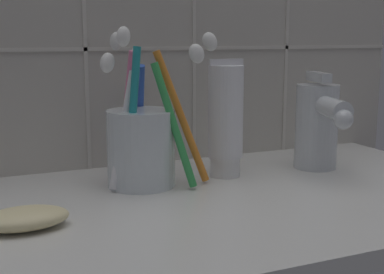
# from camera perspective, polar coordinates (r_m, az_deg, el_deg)

# --- Properties ---
(sink_counter) EXTENTS (0.61, 0.38, 0.02)m
(sink_counter) POSITION_cam_1_polar(r_m,az_deg,el_deg) (0.62, 5.85, -6.83)
(sink_counter) COLOR silver
(sink_counter) RESTS_ON ground
(tile_wall_backsplash) EXTENTS (0.71, 0.02, 0.47)m
(tile_wall_backsplash) POSITION_cam_1_polar(r_m,az_deg,el_deg) (0.76, -1.12, 13.73)
(tile_wall_backsplash) COLOR #B7B2A8
(tile_wall_backsplash) RESTS_ON ground
(toothbrush_cup) EXTENTS (0.15, 0.14, 0.19)m
(toothbrush_cup) POSITION_cam_1_polar(r_m,az_deg,el_deg) (0.63, -5.36, -0.44)
(toothbrush_cup) COLOR silver
(toothbrush_cup) RESTS_ON sink_counter
(toothpaste_tube) EXTENTS (0.05, 0.04, 0.15)m
(toothpaste_tube) POSITION_cam_1_polar(r_m,az_deg,el_deg) (0.67, 3.60, 1.94)
(toothpaste_tube) COLOR white
(toothpaste_tube) RESTS_ON sink_counter
(sink_faucet) EXTENTS (0.07, 0.13, 0.13)m
(sink_faucet) POSITION_cam_1_polar(r_m,az_deg,el_deg) (0.73, 13.38, 1.47)
(sink_faucet) COLOR silver
(sink_faucet) RESTS_ON sink_counter
(soap_bar) EXTENTS (0.08, 0.05, 0.02)m
(soap_bar) POSITION_cam_1_polar(r_m,az_deg,el_deg) (0.52, -17.42, -8.29)
(soap_bar) COLOR beige
(soap_bar) RESTS_ON sink_counter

